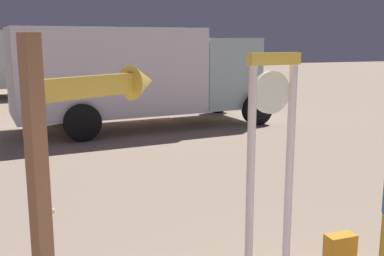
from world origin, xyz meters
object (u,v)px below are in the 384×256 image
(box_truck_near, at_px, (136,72))
(box_truck_far, at_px, (16,60))
(standing_clock, at_px, (271,160))
(arrow_sign, at_px, (83,161))

(box_truck_near, xyz_separation_m, box_truck_far, (-3.20, 8.59, 0.02))
(standing_clock, distance_m, arrow_sign, 1.66)
(arrow_sign, relative_size, box_truck_far, 0.33)
(box_truck_far, bearing_deg, box_truck_near, -69.57)
(standing_clock, relative_size, box_truck_near, 0.32)
(standing_clock, height_order, box_truck_far, box_truck_far)
(standing_clock, bearing_deg, arrow_sign, -167.55)
(standing_clock, xyz_separation_m, arrow_sign, (-1.60, -0.35, 0.23))
(box_truck_far, bearing_deg, standing_clock, -82.48)
(standing_clock, xyz_separation_m, box_truck_near, (0.87, 9.05, 0.13))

